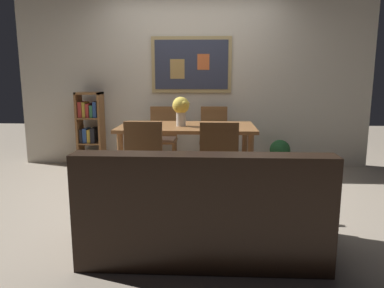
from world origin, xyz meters
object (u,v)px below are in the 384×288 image
Objects in this scene: dining_chair_near_right at (219,157)px; leather_couch at (203,214)px; potted_ivy at (280,155)px; dining_table at (187,133)px; bookshelf at (91,133)px; flower_vase at (181,108)px; dining_chair_near_left at (145,156)px; dining_chair_far_right at (214,133)px; dining_chair_far_left at (163,133)px.

dining_chair_near_right reaches higher than leather_couch.
dining_chair_near_right is 1.80× the size of potted_ivy.
leather_couch is (0.24, -1.76, -0.35)m from dining_table.
leather_couch is at bearing -56.69° from bookshelf.
leather_couch is 2.76m from potted_ivy.
flower_vase reaches higher than dining_chair_near_right.
dining_chair_near_left is at bearing 121.50° from leather_couch.
flower_vase is (-0.40, -0.84, 0.44)m from dining_chair_far_right.
dining_chair_far_right is 1.81m from bookshelf.
flower_vase is at bearing -147.95° from potted_ivy.
potted_ivy is at bearing 59.80° from dining_chair_near_right.
dining_chair_near_right and dining_chair_near_left have the same top height.
dining_chair_near_left is 1.93m from bookshelf.
dining_table is at bearing -148.23° from potted_ivy.
dining_chair_far_left is (-0.76, 1.53, 0.00)m from dining_chair_near_right.
flower_vase is at bearing -142.85° from dining_table.
dining_chair_far_left is 1.00× the size of dining_chair_far_right.
dining_chair_far_right is at bearing 87.80° from leather_couch.
dining_table is 1.80× the size of dining_chair_far_right.
bookshelf is (-1.85, 1.62, -0.02)m from dining_chair_near_right.
dining_chair_far_left is 1.09m from bookshelf.
flower_vase reaches higher than dining_chair_far_right.
bookshelf is 2.20× the size of potted_ivy.
leather_couch is (-0.10, -2.55, -0.22)m from dining_chair_far_right.
dining_chair_near_right is 0.51× the size of leather_couch.
dining_chair_far_left and dining_chair_far_right have the same top height.
dining_chair_near_right is 1.00× the size of dining_chair_near_left.
dining_chair_far_left is at bearing 116.60° from dining_chair_near_right.
dining_chair_far_left is 0.82× the size of bookshelf.
dining_chair_near_left is at bearing 178.05° from dining_chair_near_right.
flower_vase reaches higher than dining_chair_far_left.
leather_couch is (0.62, -1.01, -0.22)m from dining_chair_near_left.
dining_chair_near_left is at bearing -114.54° from flower_vase.
potted_ivy is (1.28, 0.79, -0.43)m from dining_table.
dining_chair_near_right is (0.37, -0.77, -0.12)m from dining_table.
dining_table is at bearing -113.08° from dining_chair_far_right.
dining_chair_near_left is at bearing -55.58° from bookshelf.
dining_chair_far_left is at bearing -178.66° from potted_ivy.
flower_vase reaches higher than dining_table.
dining_chair_far_right is at bearing 91.36° from dining_chair_near_right.
potted_ivy is (1.05, 2.55, -0.09)m from leather_couch.
dining_chair_far_right is 1.69m from dining_chair_near_left.
bookshelf is at bearing 178.04° from dining_chair_far_right.
dining_chair_near_left is (-0.72, -1.53, 0.00)m from dining_chair_far_right.
dining_chair_far_left is 2.60m from leather_couch.
dining_table is 0.85m from dining_chair_near_left.
leather_couch is (0.63, -2.51, -0.22)m from dining_chair_far_left.
dining_chair_far_left is 1.50m from dining_chair_near_left.
dining_chair_far_right is 2.61× the size of flower_vase.
potted_ivy is 1.45× the size of flower_vase.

